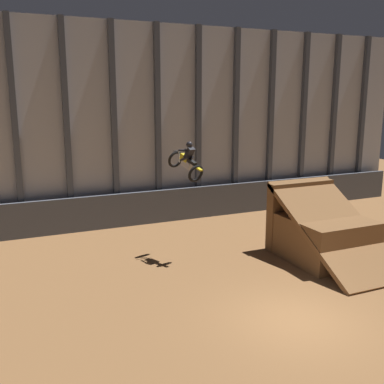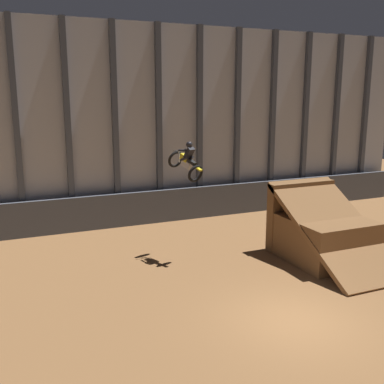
{
  "view_description": "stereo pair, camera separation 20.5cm",
  "coord_description": "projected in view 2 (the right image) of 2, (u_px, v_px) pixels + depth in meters",
  "views": [
    {
      "loc": [
        -7.94,
        -10.14,
        6.66
      ],
      "look_at": [
        -0.55,
        6.65,
        2.72
      ],
      "focal_mm": 42.0,
      "sensor_mm": 36.0,
      "label": 1
    },
    {
      "loc": [
        -7.75,
        -10.22,
        6.66
      ],
      "look_at": [
        -0.55,
        6.65,
        2.72
      ],
      "focal_mm": 42.0,
      "sensor_mm": 36.0,
      "label": 2
    }
  ],
  "objects": [
    {
      "name": "rider_bike_solo",
      "position": [
        187.0,
        161.0,
        18.13
      ],
      "size": [
        1.14,
        1.9,
        1.64
      ],
      "rotation": [
        0.31,
        0.0,
        0.27
      ],
      "color": "black"
    },
    {
      "name": "ground_plane",
      "position": [
        295.0,
        321.0,
        13.56
      ],
      "size": [
        60.0,
        60.0,
        0.0
      ],
      "primitive_type": "plane",
      "color": "brown"
    },
    {
      "name": "dirt_ramp",
      "position": [
        320.0,
        233.0,
        18.73
      ],
      "size": [
        3.18,
        5.26,
        3.16
      ],
      "color": "brown",
      "rests_on": "ground_plane"
    },
    {
      "name": "arena_back_wall",
      "position": [
        158.0,
        125.0,
        23.75
      ],
      "size": [
        32.0,
        0.4,
        10.31
      ],
      "color": "#A3A8B2",
      "rests_on": "ground_plane"
    },
    {
      "name": "lower_barrier",
      "position": [
        163.0,
        206.0,
        24.05
      ],
      "size": [
        31.36,
        0.2,
        1.75
      ],
      "color": "#474C56",
      "rests_on": "ground_plane"
    }
  ]
}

